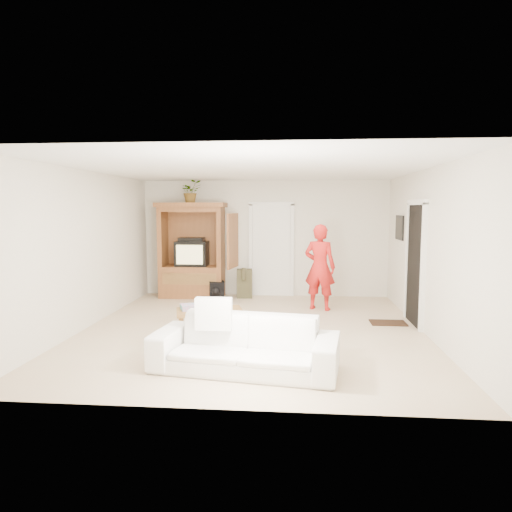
% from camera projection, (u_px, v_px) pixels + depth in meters
% --- Properties ---
extents(floor, '(6.00, 6.00, 0.00)m').
position_uv_depth(floor, '(252.00, 329.00, 7.47)').
color(floor, tan).
rests_on(floor, ground).
extents(ceiling, '(6.00, 6.00, 0.00)m').
position_uv_depth(ceiling, '(252.00, 169.00, 7.20)').
color(ceiling, white).
rests_on(ceiling, floor).
extents(wall_back, '(5.50, 0.00, 5.50)m').
position_uv_depth(wall_back, '(265.00, 238.00, 10.31)').
color(wall_back, silver).
rests_on(wall_back, floor).
extents(wall_front, '(5.50, 0.00, 5.50)m').
position_uv_depth(wall_front, '(223.00, 280.00, 4.36)').
color(wall_front, silver).
rests_on(wall_front, floor).
extents(wall_left, '(0.00, 6.00, 6.00)m').
position_uv_depth(wall_left, '(88.00, 249.00, 7.57)').
color(wall_left, silver).
rests_on(wall_left, floor).
extents(wall_right, '(0.00, 6.00, 6.00)m').
position_uv_depth(wall_right, '(428.00, 252.00, 7.10)').
color(wall_right, silver).
rests_on(wall_right, floor).
extents(armoire, '(1.82, 1.14, 2.10)m').
position_uv_depth(armoire, '(193.00, 256.00, 10.15)').
color(armoire, brown).
rests_on(armoire, floor).
extents(door_back, '(0.85, 0.05, 2.04)m').
position_uv_depth(door_back, '(271.00, 251.00, 10.29)').
color(door_back, white).
rests_on(door_back, floor).
extents(doorway_right, '(0.05, 0.90, 2.04)m').
position_uv_depth(doorway_right, '(416.00, 265.00, 7.72)').
color(doorway_right, black).
rests_on(doorway_right, floor).
extents(framed_picture, '(0.03, 0.60, 0.48)m').
position_uv_depth(framed_picture, '(400.00, 228.00, 8.95)').
color(framed_picture, black).
rests_on(framed_picture, wall_right).
extents(doormat, '(0.60, 0.40, 0.02)m').
position_uv_depth(doormat, '(388.00, 323.00, 7.87)').
color(doormat, '#382316').
rests_on(doormat, floor).
extents(plant, '(0.57, 0.56, 0.49)m').
position_uv_depth(plant, '(191.00, 192.00, 9.97)').
color(plant, '#4C7238').
rests_on(plant, armoire).
extents(man, '(0.71, 0.57, 1.68)m').
position_uv_depth(man, '(320.00, 267.00, 8.87)').
color(man, red).
rests_on(man, floor).
extents(sofa, '(2.35, 1.20, 0.66)m').
position_uv_depth(sofa, '(245.00, 344.00, 5.55)').
color(sofa, white).
rests_on(sofa, floor).
extents(coffee_table, '(1.14, 0.81, 0.38)m').
position_uv_depth(coffee_table, '(209.00, 313.00, 7.21)').
color(coffee_table, olive).
rests_on(coffee_table, floor).
extents(towel, '(0.46, 0.40, 0.08)m').
position_uv_depth(towel, '(193.00, 307.00, 7.22)').
color(towel, '#FA539F').
rests_on(towel, coffee_table).
extents(candle, '(0.08, 0.08, 0.10)m').
position_uv_depth(candle, '(219.00, 306.00, 7.23)').
color(candle, tan).
rests_on(candle, coffee_table).
extents(backpack_black, '(0.36, 0.27, 0.39)m').
position_uv_depth(backpack_black, '(217.00, 291.00, 9.91)').
color(backpack_black, black).
rests_on(backpack_black, floor).
extents(backpack_olive, '(0.36, 0.29, 0.64)m').
position_uv_depth(backpack_olive, '(244.00, 283.00, 10.11)').
color(backpack_olive, '#47442B').
rests_on(backpack_olive, floor).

